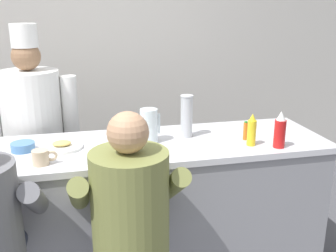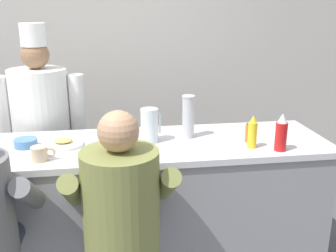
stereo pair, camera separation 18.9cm
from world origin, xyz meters
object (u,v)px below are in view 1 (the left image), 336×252
mustard_bottle_yellow (252,131)px  water_pitcher_clear (149,126)px  hot_sauce_bottle_orange (245,131)px  diner_seated_olive (130,209)px  cup_stack_steel (187,116)px  ketchup_bottle_red (280,131)px  coffee_mug_tan (41,157)px  coffee_mug_white (114,134)px  breakfast_plate (62,146)px  cook_in_whites_near (34,130)px  cereal_bowl (23,147)px

mustard_bottle_yellow → water_pitcher_clear: water_pitcher_clear is taller
hot_sauce_bottle_orange → diner_seated_olive: 0.99m
cup_stack_steel → diner_seated_olive: 0.85m
mustard_bottle_yellow → ketchup_bottle_red: bearing=-25.3°
diner_seated_olive → cup_stack_steel: bearing=52.9°
coffee_mug_tan → ketchup_bottle_red: bearing=-1.7°
coffee_mug_white → breakfast_plate: bearing=-167.2°
ketchup_bottle_red → cup_stack_steel: cup_stack_steel is taller
water_pitcher_clear → cook_in_whites_near: (-0.78, 0.62, -0.17)m
breakfast_plate → ketchup_bottle_red: bearing=-12.1°
coffee_mug_white → cup_stack_steel: cup_stack_steel is taller
water_pitcher_clear → cook_in_whites_near: 1.01m
hot_sauce_bottle_orange → breakfast_plate: 1.19m
ketchup_bottle_red → cereal_bowl: bearing=169.2°
ketchup_bottle_red → water_pitcher_clear: 0.83m
mustard_bottle_yellow → cook_in_whites_near: (-1.41, 0.82, -0.15)m
breakfast_plate → mustard_bottle_yellow: bearing=-10.2°
breakfast_plate → cereal_bowl: size_ratio=1.78×
ketchup_bottle_red → cook_in_whites_near: size_ratio=0.13×
ketchup_bottle_red → breakfast_plate: 1.37m
cereal_bowl → coffee_mug_tan: coffee_mug_tan is taller
mustard_bottle_yellow → coffee_mug_tan: (-1.28, -0.03, -0.05)m
water_pitcher_clear → cook_in_whites_near: bearing=141.6°
ketchup_bottle_red → coffee_mug_white: (-1.00, 0.36, -0.07)m
hot_sauce_bottle_orange → coffee_mug_white: (-0.85, 0.18, -0.02)m
mustard_bottle_yellow → cereal_bowl: size_ratio=1.45×
diner_seated_olive → cook_in_whites_near: bearing=115.4°
ketchup_bottle_red → coffee_mug_white: size_ratio=1.93×
coffee_mug_tan → water_pitcher_clear: bearing=19.8°
water_pitcher_clear → cup_stack_steel: (0.27, 0.05, 0.03)m
mustard_bottle_yellow → water_pitcher_clear: bearing=161.8°
breakfast_plate → cup_stack_steel: 0.83m
breakfast_plate → cup_stack_steel: cup_stack_steel is taller
coffee_mug_white → hot_sauce_bottle_orange: bearing=-11.8°
mustard_bottle_yellow → cereal_bowl: mustard_bottle_yellow is taller
hot_sauce_bottle_orange → coffee_mug_tan: (-1.29, -0.14, -0.02)m
ketchup_bottle_red → mustard_bottle_yellow: 0.17m
ketchup_bottle_red → coffee_mug_tan: (-1.44, 0.04, -0.07)m
mustard_bottle_yellow → diner_seated_olive: bearing=-155.8°
breakfast_plate → coffee_mug_white: coffee_mug_white is taller
ketchup_bottle_red → breakfast_plate: bearing=167.9°
cereal_bowl → diner_seated_olive: bearing=-46.3°
cereal_bowl → coffee_mug_white: size_ratio=1.18×
ketchup_bottle_red → cook_in_whites_near: bearing=150.1°
diner_seated_olive → breakfast_plate: bearing=120.1°
cup_stack_steel → water_pitcher_clear: bearing=-169.0°
breakfast_plate → coffee_mug_tan: bearing=-112.9°
ketchup_bottle_red → mustard_bottle_yellow: ketchup_bottle_red is taller
ketchup_bottle_red → cook_in_whites_near: (-1.56, 0.90, -0.16)m
coffee_mug_white → diner_seated_olive: 0.69m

